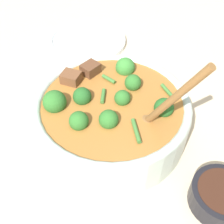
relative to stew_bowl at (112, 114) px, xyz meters
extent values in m
plane|color=#C6B293|center=(0.00, 0.00, -0.05)|extent=(4.00, 4.00, 0.00)
cylinder|color=#B2C6BC|center=(0.00, 0.00, -0.01)|extent=(0.29, 0.29, 0.08)
torus|color=#B2C6BC|center=(0.00, 0.00, 0.03)|extent=(0.29, 0.29, 0.02)
cylinder|color=#9E662D|center=(0.00, 0.00, 0.00)|extent=(0.26, 0.26, 0.05)
sphere|color=#2D6B28|center=(-0.01, 0.06, 0.04)|extent=(0.03, 0.03, 0.03)
cylinder|color=#6B9956|center=(-0.01, 0.06, 0.02)|extent=(0.01, 0.01, 0.01)
sphere|color=#2D6B28|center=(0.01, 0.02, 0.04)|extent=(0.03, 0.03, 0.03)
cylinder|color=#6B9956|center=(0.01, 0.02, 0.02)|extent=(0.01, 0.01, 0.01)
sphere|color=#2D6B28|center=(0.01, -0.08, 0.04)|extent=(0.03, 0.03, 0.03)
cylinder|color=#6B9956|center=(0.01, -0.08, 0.01)|extent=(0.01, 0.01, 0.01)
sphere|color=#2D6B28|center=(0.04, -0.03, 0.04)|extent=(0.03, 0.03, 0.03)
cylinder|color=#6B9956|center=(0.04, -0.03, 0.01)|extent=(0.01, 0.01, 0.02)
sphere|color=#235B23|center=(-0.04, -0.04, 0.04)|extent=(0.03, 0.03, 0.03)
cylinder|color=#6B9956|center=(-0.04, -0.04, 0.01)|extent=(0.01, 0.01, 0.02)
sphere|color=#235B23|center=(0.07, 0.06, 0.04)|extent=(0.04, 0.04, 0.04)
cylinder|color=#6B9956|center=(0.07, 0.06, 0.01)|extent=(0.01, 0.01, 0.02)
sphere|color=#2D6B28|center=(-0.05, -0.09, 0.04)|extent=(0.04, 0.04, 0.04)
cylinder|color=#6B9956|center=(-0.05, -0.09, 0.01)|extent=(0.01, 0.01, 0.02)
sphere|color=#387F33|center=(-0.06, 0.07, 0.04)|extent=(0.04, 0.04, 0.04)
cylinder|color=#6B9956|center=(-0.06, 0.07, 0.01)|extent=(0.01, 0.01, 0.02)
cube|color=brown|center=(-0.09, 0.01, 0.04)|extent=(0.04, 0.04, 0.03)
cube|color=brown|center=(-0.09, -0.03, 0.04)|extent=(0.05, 0.04, 0.03)
cylinder|color=#3D7533|center=(0.08, -0.01, 0.04)|extent=(0.05, 0.03, 0.01)
cylinder|color=#3D7533|center=(-0.05, 0.03, 0.04)|extent=(0.03, 0.01, 0.01)
cylinder|color=#3D7533|center=(0.04, 0.10, 0.04)|extent=(0.04, 0.01, 0.01)
cylinder|color=#3D7533|center=(-0.02, -0.01, 0.04)|extent=(0.03, 0.03, 0.01)
ellipsoid|color=brown|center=(0.07, 0.03, 0.03)|extent=(0.04, 0.03, 0.01)
cylinder|color=brown|center=(0.10, 0.04, 0.10)|extent=(0.09, 0.04, 0.15)
cylinder|color=black|center=(0.22, 0.06, -0.03)|extent=(0.10, 0.10, 0.04)
cylinder|color=#381E14|center=(0.22, 0.06, -0.02)|extent=(0.08, 0.08, 0.01)
cylinder|color=white|center=(-0.31, 0.12, -0.04)|extent=(0.22, 0.22, 0.01)
torus|color=white|center=(-0.31, 0.12, -0.04)|extent=(0.21, 0.21, 0.01)
camera|label=1|loc=(0.30, -0.20, 0.39)|focal=45.00mm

